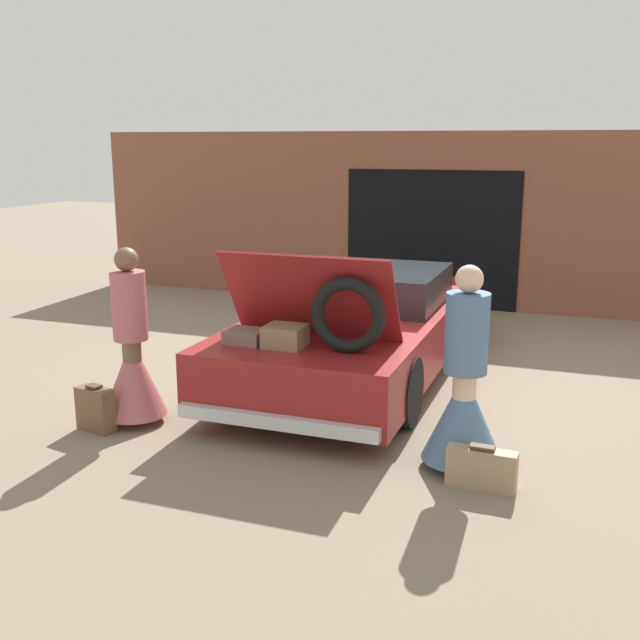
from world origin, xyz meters
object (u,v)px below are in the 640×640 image
at_px(car, 359,326).
at_px(suitcase_beside_right_person, 481,468).
at_px(suitcase_beside_left_person, 96,409).
at_px(person_right, 464,398).
at_px(person_left, 133,362).

relative_size(car, suitcase_beside_right_person, 8.95).
relative_size(suitcase_beside_left_person, suitcase_beside_right_person, 0.82).
xyz_separation_m(person_right, suitcase_beside_right_person, (0.21, -0.33, -0.44)).
bearing_deg(person_left, suitcase_beside_right_person, 75.36).
bearing_deg(suitcase_beside_left_person, suitcase_beside_right_person, 0.43).
height_order(person_left, suitcase_beside_left_person, person_left).
relative_size(person_left, suitcase_beside_right_person, 3.10).
distance_m(person_left, person_right, 3.13).
distance_m(person_left, suitcase_beside_right_person, 3.39).
height_order(person_right, suitcase_beside_right_person, person_right).
bearing_deg(suitcase_beside_left_person, car, 55.06).
xyz_separation_m(car, suitcase_beside_right_person, (1.78, -2.53, -0.40)).
relative_size(person_left, person_right, 1.00).
bearing_deg(suitcase_beside_right_person, suitcase_beside_left_person, -179.57).
xyz_separation_m(person_left, suitcase_beside_right_person, (3.34, -0.30, -0.44)).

